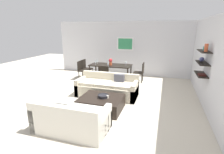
# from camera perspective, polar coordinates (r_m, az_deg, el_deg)

# --- Properties ---
(ground_plane) EXTENTS (18.00, 18.00, 0.00)m
(ground_plane) POSITION_cam_1_polar(r_m,az_deg,el_deg) (5.98, -1.53, -7.35)
(ground_plane) COLOR beige
(back_wall_unit) EXTENTS (8.40, 0.09, 2.70)m
(back_wall_unit) POSITION_cam_1_polar(r_m,az_deg,el_deg) (8.92, 7.67, 9.18)
(back_wall_unit) COLOR silver
(back_wall_unit) RESTS_ON ground
(right_wall_shelf_unit) EXTENTS (0.34, 8.20, 2.70)m
(right_wall_shelf_unit) POSITION_cam_1_polar(r_m,az_deg,el_deg) (6.01, 29.02, 4.25)
(right_wall_shelf_unit) COLOR silver
(right_wall_shelf_unit) RESTS_ON ground
(sofa_beige) EXTENTS (2.14, 0.90, 0.78)m
(sofa_beige) POSITION_cam_1_polar(r_m,az_deg,el_deg) (6.20, -1.50, -3.60)
(sofa_beige) COLOR beige
(sofa_beige) RESTS_ON ground
(loveseat_white) EXTENTS (1.69, 0.90, 0.78)m
(loveseat_white) POSITION_cam_1_polar(r_m,az_deg,el_deg) (4.26, -13.32, -13.46)
(loveseat_white) COLOR silver
(loveseat_white) RESTS_ON ground
(coffee_table) EXTENTS (1.24, 1.01, 0.38)m
(coffee_table) POSITION_cam_1_polar(r_m,az_deg,el_deg) (5.22, -3.55, -8.65)
(coffee_table) COLOR black
(coffee_table) RESTS_ON ground
(decorative_bowl) EXTENTS (0.32, 0.32, 0.08)m
(decorative_bowl) POSITION_cam_1_polar(r_m,az_deg,el_deg) (5.13, -2.93, -6.25)
(decorative_bowl) COLOR black
(decorative_bowl) RESTS_ON coffee_table
(candle_jar) EXTENTS (0.06, 0.06, 0.08)m
(candle_jar) POSITION_cam_1_polar(r_m,az_deg,el_deg) (5.07, -1.48, -6.55)
(candle_jar) COLOR silver
(candle_jar) RESTS_ON coffee_table
(dining_table) EXTENTS (1.88, 0.84, 0.75)m
(dining_table) POSITION_cam_1_polar(r_m,az_deg,el_deg) (7.92, -0.49, 3.55)
(dining_table) COLOR black
(dining_table) RESTS_ON ground
(dining_chair_left_far) EXTENTS (0.44, 0.44, 0.88)m
(dining_chair_left_far) POSITION_cam_1_polar(r_m,az_deg,el_deg) (8.62, -8.67, 3.20)
(dining_chair_left_far) COLOR black
(dining_chair_left_far) RESTS_ON ground
(dining_chair_foot) EXTENTS (0.44, 0.44, 0.88)m
(dining_chair_foot) POSITION_cam_1_polar(r_m,az_deg,el_deg) (7.19, -2.50, 0.88)
(dining_chair_foot) COLOR black
(dining_chair_foot) RESTS_ON ground
(dining_chair_right_far) EXTENTS (0.44, 0.44, 0.88)m
(dining_chair_right_far) POSITION_cam_1_polar(r_m,az_deg,el_deg) (7.84, 9.37, 1.93)
(dining_chair_right_far) COLOR black
(dining_chair_right_far) RESTS_ON ground
(dining_chair_left_near) EXTENTS (0.44, 0.44, 0.88)m
(dining_chair_left_near) POSITION_cam_1_polar(r_m,az_deg,el_deg) (8.29, -9.81, 2.65)
(dining_chair_left_near) COLOR black
(dining_chair_left_near) RESTS_ON ground
(wine_glass_foot) EXTENTS (0.06, 0.06, 0.17)m
(wine_glass_foot) POSITION_cam_1_polar(r_m,az_deg,el_deg) (7.54, -1.33, 4.42)
(wine_glass_foot) COLOR silver
(wine_glass_foot) RESTS_ON dining_table
(wine_glass_right_far) EXTENTS (0.08, 0.08, 0.17)m
(wine_glass_right_far) POSITION_cam_1_polar(r_m,az_deg,el_deg) (7.80, 4.62, 4.77)
(wine_glass_right_far) COLOR silver
(wine_glass_right_far) RESTS_ON dining_table
(wine_glass_left_far) EXTENTS (0.07, 0.07, 0.18)m
(wine_glass_left_far) POSITION_cam_1_polar(r_m,az_deg,el_deg) (8.21, -4.90, 5.34)
(wine_glass_left_far) COLOR silver
(wine_glass_left_far) RESTS_ON dining_table
(wine_glass_left_near) EXTENTS (0.07, 0.07, 0.16)m
(wine_glass_left_near) POSITION_cam_1_polar(r_m,az_deg,el_deg) (8.02, -5.46, 4.95)
(wine_glass_left_near) COLOR silver
(wine_glass_left_near) RESTS_ON dining_table
(centerpiece_vase) EXTENTS (0.16, 0.16, 0.30)m
(centerpiece_vase) POSITION_cam_1_polar(r_m,az_deg,el_deg) (7.81, -0.47, 5.17)
(centerpiece_vase) COLOR #D85933
(centerpiece_vase) RESTS_ON dining_table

